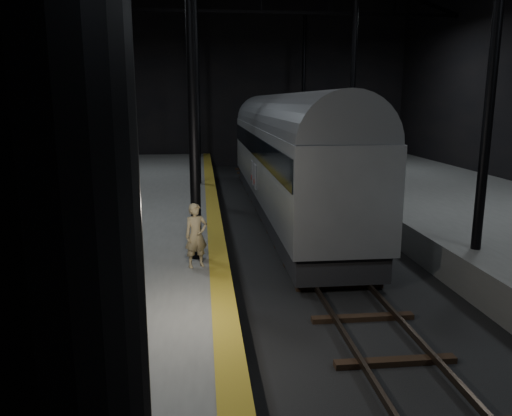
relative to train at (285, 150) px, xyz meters
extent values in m
plane|color=black|center=(0.00, -5.02, -2.88)|extent=(44.00, 44.00, 0.00)
cube|color=#555552|center=(-7.50, -5.02, -2.38)|extent=(9.00, 43.80, 1.00)
cube|color=#555552|center=(7.50, -5.02, -2.38)|extent=(9.00, 43.80, 1.00)
cube|color=olive|center=(-3.25, -5.02, -1.87)|extent=(0.50, 43.80, 0.01)
cube|color=#3F3328|center=(-0.72, -5.02, -2.71)|extent=(0.08, 43.00, 0.14)
cube|color=#3F3328|center=(0.72, -5.02, -2.71)|extent=(0.08, 43.00, 0.14)
cube|color=black|center=(0.00, -5.02, -2.82)|extent=(2.40, 42.00, 0.12)
cylinder|color=black|center=(-3.80, -9.02, 3.12)|extent=(0.26, 0.26, 10.00)
cylinder|color=black|center=(3.80, -9.02, 3.12)|extent=(0.26, 0.26, 10.00)
cylinder|color=black|center=(-3.80, 2.98, 3.12)|extent=(0.26, 0.26, 10.00)
cylinder|color=black|center=(3.80, 2.98, 3.12)|extent=(0.26, 0.26, 10.00)
cylinder|color=black|center=(-3.80, 14.98, 3.12)|extent=(0.26, 0.26, 10.00)
cylinder|color=black|center=(3.80, 14.98, 3.12)|extent=(0.26, 0.26, 10.00)
cube|color=black|center=(0.00, 8.98, 7.12)|extent=(23.60, 0.15, 0.18)
cube|color=#9EA1A6|center=(0.00, 0.00, -0.42)|extent=(2.80, 19.31, 2.90)
cube|color=black|center=(0.00, 0.00, -2.23)|extent=(2.56, 18.93, 0.82)
cube|color=black|center=(0.00, 0.00, 0.26)|extent=(2.86, 19.02, 0.87)
cylinder|color=slate|center=(0.00, 0.00, 1.03)|extent=(2.74, 19.12, 2.74)
cube|color=black|center=(0.00, -6.76, -2.59)|extent=(1.74, 2.12, 0.34)
cube|color=black|center=(0.00, 6.76, -2.59)|extent=(1.74, 2.12, 0.34)
cube|color=silver|center=(-1.43, -0.97, -1.00)|extent=(0.04, 0.72, 1.01)
cube|color=silver|center=(-1.43, 0.19, -1.00)|extent=(0.04, 0.72, 1.01)
cylinder|color=maroon|center=(-1.45, -0.79, -1.24)|extent=(0.03, 0.25, 0.25)
cylinder|color=maroon|center=(-1.45, 0.37, -1.24)|extent=(0.03, 0.25, 0.25)
imported|color=#97845D|center=(-3.80, -9.71, -1.09)|extent=(0.67, 0.56, 1.58)
camera|label=1|loc=(-3.62, -21.44, 2.10)|focal=35.00mm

